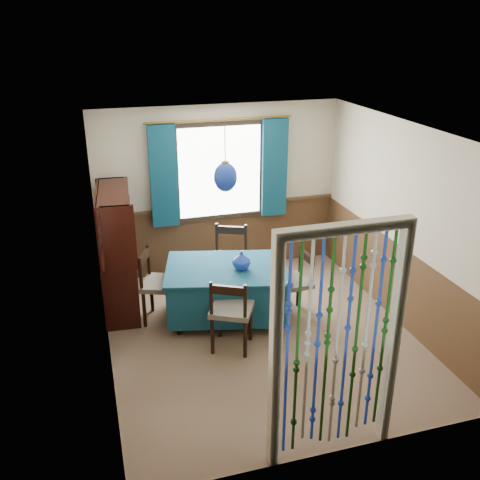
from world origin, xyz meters
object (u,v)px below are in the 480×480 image
object	(u,v)px
chair_right	(295,282)
bowl_shelf	(122,234)
vase_sideboard	(120,236)
dining_table	(227,289)
pendant_lamp	(225,177)
chair_near	(231,311)
sideboard	(119,268)
chair_left	(159,284)
vase_table	(241,261)
chair_far	(229,259)

from	to	relation	value
chair_right	bowl_shelf	size ratio (longest dim) A/B	4.27
chair_right	vase_sideboard	bearing A→B (deg)	58.82
chair_right	bowl_shelf	distance (m)	2.27
bowl_shelf	vase_sideboard	bearing A→B (deg)	90.00
dining_table	pendant_lamp	world-z (taller)	pendant_lamp
dining_table	chair_near	size ratio (longest dim) A/B	1.83
vase_sideboard	pendant_lamp	bearing A→B (deg)	-38.23
dining_table	sideboard	bearing A→B (deg)	165.74
sideboard	pendant_lamp	world-z (taller)	pendant_lamp
chair_left	pendant_lamp	distance (m)	1.63
sideboard	vase_table	xyz separation A→B (m)	(1.44, -0.78, 0.26)
dining_table	chair_right	xyz separation A→B (m)	(0.87, -0.16, 0.05)
dining_table	vase_table	bearing A→B (deg)	-15.80
chair_left	vase_sideboard	bearing A→B (deg)	-131.81
chair_left	chair_right	world-z (taller)	chair_left
chair_far	chair_left	xyz separation A→B (m)	(-1.05, -0.44, -0.01)
chair_left	vase_table	bearing A→B (deg)	94.23
chair_near	vase_table	size ratio (longest dim) A/B	4.34
chair_far	vase_sideboard	bearing A→B (deg)	11.35
vase_table	pendant_lamp	bearing A→B (deg)	150.15
vase_sideboard	chair_left	bearing A→B (deg)	-62.91
dining_table	vase_sideboard	size ratio (longest dim) A/B	9.25
chair_near	pendant_lamp	bearing A→B (deg)	106.57
sideboard	chair_right	bearing A→B (deg)	-17.07
pendant_lamp	vase_sideboard	xyz separation A→B (m)	(-1.21, 0.95, -0.98)
sideboard	pendant_lamp	xyz separation A→B (m)	(1.27, -0.69, 1.32)
chair_near	chair_left	xyz separation A→B (m)	(-0.70, 0.89, 0.01)
vase_table	chair_left	bearing A→B (deg)	163.13
chair_far	vase_table	distance (m)	0.81
chair_right	vase_sideboard	distance (m)	2.40
vase_table	vase_sideboard	size ratio (longest dim) A/B	1.16
chair_near	chair_left	size ratio (longest dim) A/B	0.98
chair_far	chair_left	bearing A→B (deg)	46.37
dining_table	chair_left	distance (m)	0.86
vase_sideboard	sideboard	bearing A→B (deg)	-102.50
pendant_lamp	vase_table	world-z (taller)	pendant_lamp
chair_right	pendant_lamp	xyz separation A→B (m)	(-0.87, 0.16, 1.42)
dining_table	vase_sideboard	bearing A→B (deg)	155.82
sideboard	chair_left	bearing A→B (deg)	-42.81
chair_near	chair_far	distance (m)	1.38
pendant_lamp	bowl_shelf	distance (m)	1.50
dining_table	chair_near	world-z (taller)	chair_near
sideboard	pendant_lamp	bearing A→B (deg)	-23.88
sideboard	vase_table	size ratio (longest dim) A/B	7.53
chair_near	vase_table	xyz separation A→B (m)	(0.30, 0.59, 0.33)
dining_table	vase_sideboard	xyz separation A→B (m)	(-1.21, 0.95, 0.48)
chair_left	sideboard	distance (m)	0.66
chair_far	bowl_shelf	size ratio (longest dim) A/B	4.69
chair_right	bowl_shelf	xyz separation A→B (m)	(-2.08, 0.61, 0.67)
chair_left	vase_sideboard	world-z (taller)	vase_sideboard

